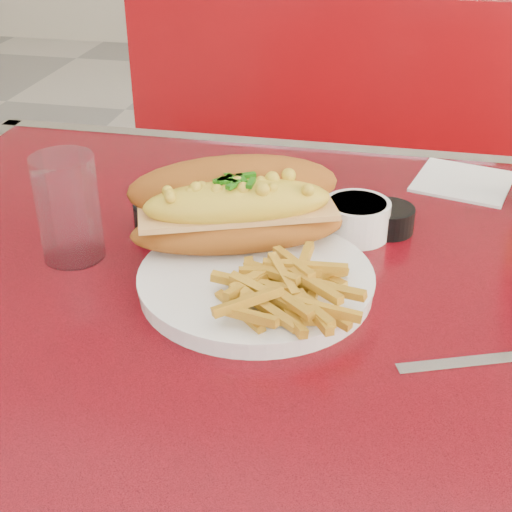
% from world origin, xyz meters
% --- Properties ---
extents(diner_table, '(1.23, 0.83, 0.77)m').
position_xyz_m(diner_table, '(0.00, 0.00, 0.61)').
color(diner_table, red).
rests_on(diner_table, ground).
extents(booth_bench_far, '(1.20, 0.51, 0.90)m').
position_xyz_m(booth_bench_far, '(0.00, 0.81, 0.29)').
color(booth_bench_far, maroon).
rests_on(booth_bench_far, ground).
extents(dinner_plate, '(0.33, 0.33, 0.02)m').
position_xyz_m(dinner_plate, '(-0.08, -0.02, 0.78)').
color(dinner_plate, white).
rests_on(dinner_plate, diner_table).
extents(mac_hoagie, '(0.27, 0.20, 0.11)m').
position_xyz_m(mac_hoagie, '(-0.12, 0.04, 0.83)').
color(mac_hoagie, '#A3581A').
rests_on(mac_hoagie, dinner_plate).
extents(fries_pile, '(0.16, 0.15, 0.04)m').
position_xyz_m(fries_pile, '(-0.04, -0.07, 0.80)').
color(fries_pile, gold).
rests_on(fries_pile, dinner_plate).
extents(fork, '(0.08, 0.12, 0.00)m').
position_xyz_m(fork, '(-0.03, 0.01, 0.79)').
color(fork, silver).
rests_on(fork, dinner_plate).
extents(gravy_ramekin, '(0.08, 0.08, 0.04)m').
position_xyz_m(gravy_ramekin, '(0.01, 0.12, 0.79)').
color(gravy_ramekin, white).
rests_on(gravy_ramekin, diner_table).
extents(sauce_cup_left, '(0.07, 0.07, 0.03)m').
position_xyz_m(sauce_cup_left, '(-0.23, 0.09, 0.79)').
color(sauce_cup_left, black).
rests_on(sauce_cup_left, diner_table).
extents(sauce_cup_right, '(0.07, 0.07, 0.03)m').
position_xyz_m(sauce_cup_right, '(0.05, 0.14, 0.79)').
color(sauce_cup_right, black).
rests_on(sauce_cup_right, diner_table).
extents(water_tumbler, '(0.08, 0.08, 0.12)m').
position_xyz_m(water_tumbler, '(-0.30, 0.00, 0.83)').
color(water_tumbler, '#C3E2FB').
rests_on(water_tumbler, diner_table).
extents(knife, '(0.18, 0.08, 0.01)m').
position_xyz_m(knife, '(0.18, -0.10, 0.77)').
color(knife, silver).
rests_on(knife, diner_table).
extents(paper_napkin, '(0.15, 0.15, 0.00)m').
position_xyz_m(paper_napkin, '(0.15, 0.30, 0.77)').
color(paper_napkin, white).
rests_on(paper_napkin, diner_table).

